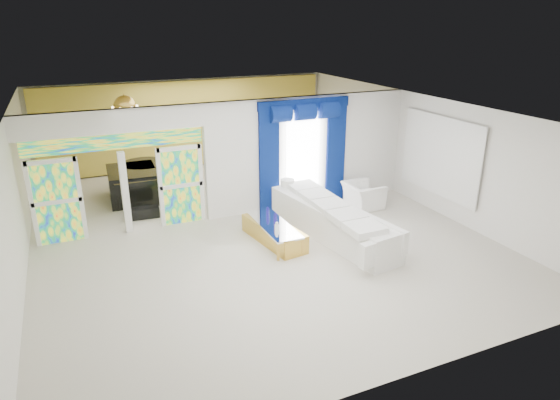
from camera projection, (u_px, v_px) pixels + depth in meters
name	position (u px, v px, depth m)	size (l,w,h in m)	color
floor	(250.00, 228.00, 12.21)	(12.00, 12.00, 0.00)	#B7AF9E
dividing_wall	(309.00, 151.00, 13.35)	(5.70, 0.18, 3.00)	white
dividing_header	(113.00, 121.00, 11.03)	(4.30, 0.18, 0.55)	white
stained_panel_left	(57.00, 202.00, 11.09)	(0.95, 0.04, 2.00)	#994C3F
stained_panel_right	(181.00, 185.00, 12.17)	(0.95, 0.04, 2.00)	#994C3F
stained_transom	(116.00, 142.00, 11.20)	(4.00, 0.05, 0.35)	#994C3F
window_pane	(303.00, 155.00, 13.19)	(1.00, 0.02, 2.30)	white
blue_drape_left	(269.00, 161.00, 12.80)	(0.55, 0.10, 2.80)	#030C42
blue_drape_right	(335.00, 153.00, 13.56)	(0.55, 0.10, 2.80)	#030C42
blue_pelmet	(304.00, 104.00, 12.68)	(2.60, 0.12, 0.25)	#030C42
wall_mirror	(440.00, 156.00, 12.68)	(0.04, 2.70, 1.90)	white
gold_curtains	(188.00, 124.00, 16.74)	(9.70, 0.12, 2.90)	gold
white_sofa	(331.00, 222.00, 11.57)	(0.85, 3.97, 0.76)	white
coffee_table	(274.00, 233.00, 11.37)	(0.64, 1.93, 0.43)	gold
console_table	(297.00, 205.00, 13.16)	(1.11, 0.35, 0.37)	white
table_lamp	(287.00, 190.00, 12.88)	(0.36, 0.36, 0.58)	silver
armchair	(363.00, 195.00, 13.46)	(1.02, 0.89, 0.66)	white
grand_piano	(133.00, 184.00, 14.02)	(1.32, 1.73, 0.87)	black
piano_bench	(143.00, 213.00, 12.76)	(0.82, 0.32, 0.27)	black
tv_console	(53.00, 201.00, 12.93)	(0.51, 0.47, 0.75)	tan
chandelier	(125.00, 106.00, 13.32)	(0.60, 0.60, 0.60)	gold
decanters	(273.00, 220.00, 11.30)	(0.22, 0.93, 0.25)	navy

